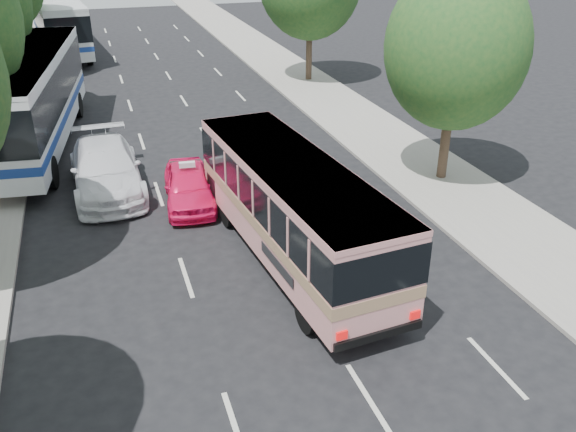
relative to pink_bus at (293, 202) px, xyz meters
name	(u,v)px	position (x,y,z in m)	size (l,w,h in m)	color
ground	(294,350)	(-1.30, -3.98, -1.92)	(120.00, 120.00, 0.00)	black
sidewalk_right	(324,98)	(7.20, 16.02, -1.86)	(4.00, 90.00, 0.12)	#9E998E
tree_right_near	(460,42)	(7.48, 3.96, 3.29)	(5.10, 5.10, 7.95)	#38281E
pink_bus	(293,202)	(0.00, 0.00, 0.00)	(3.37, 9.84, 3.08)	pink
pink_taxi	(189,186)	(-2.25, 4.82, -1.21)	(1.66, 4.12, 1.40)	#FF165D
white_pickup	(106,169)	(-4.92, 6.91, -1.05)	(2.43, 5.97, 1.73)	white
tour_coach_front	(28,93)	(-7.60, 12.63, 0.52)	(4.52, 13.75, 4.04)	white
tour_coach_rear	(59,21)	(-6.59, 33.04, 0.41)	(4.19, 13.15, 3.87)	silver
taxi_roof_sign	(187,165)	(-2.25, 4.82, -0.42)	(0.55, 0.18, 0.18)	silver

